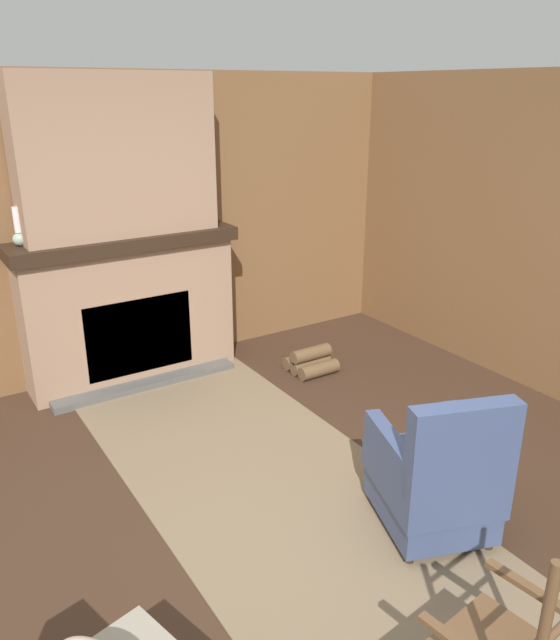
# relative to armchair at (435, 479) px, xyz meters

# --- Properties ---
(ground_plane) EXTENTS (14.00, 14.00, 0.00)m
(ground_plane) POSITION_rel_armchair_xyz_m (-0.35, -0.72, -0.35)
(ground_plane) COLOR #3D281C
(wood_panel_wall_left) EXTENTS (0.06, 6.17, 2.58)m
(wood_panel_wall_left) POSITION_rel_armchair_xyz_m (-3.17, -0.72, 0.94)
(wood_panel_wall_left) COLOR brown
(wood_panel_wall_left) RESTS_ON ground
(fireplace_hearth) EXTENTS (0.62, 1.89, 1.29)m
(fireplace_hearth) POSITION_rel_armchair_xyz_m (-2.92, -0.72, 0.29)
(fireplace_hearth) COLOR #9E7A60
(fireplace_hearth) RESTS_ON ground
(chimney_breast) EXTENTS (0.36, 1.58, 1.27)m
(chimney_breast) POSITION_rel_armchair_xyz_m (-2.93, -0.72, 1.58)
(chimney_breast) COLOR #9E7A60
(chimney_breast) RESTS_ON fireplace_hearth
(area_rug) EXTENTS (4.12, 1.58, 0.01)m
(area_rug) POSITION_rel_armchair_xyz_m (-0.76, -0.57, -0.34)
(area_rug) COLOR #7A664C
(area_rug) RESTS_ON ground
(armchair) EXTENTS (0.86, 0.79, 0.94)m
(armchair) POSITION_rel_armchair_xyz_m (0.00, 0.00, 0.00)
(armchair) COLOR #3D4C75
(armchair) RESTS_ON ground
(firewood_stack) EXTENTS (0.38, 0.38, 0.23)m
(firewood_stack) POSITION_rel_armchair_xyz_m (-2.16, 0.67, -0.26)
(firewood_stack) COLOR brown
(firewood_stack) RESTS_ON ground
(oil_lamp_vase) EXTENTS (0.12, 0.12, 0.30)m
(oil_lamp_vase) POSITION_rel_armchair_xyz_m (-2.97, -1.51, 1.05)
(oil_lamp_vase) COLOR #99B29E
(oil_lamp_vase) RESTS_ON fireplace_hearth
(storage_case) EXTENTS (0.17, 0.28, 0.13)m
(storage_case) POSITION_rel_armchair_xyz_m (-2.97, -0.32, 1.01)
(storage_case) COLOR black
(storage_case) RESTS_ON fireplace_hearth
(decorative_plate_on_mantel) EXTENTS (0.06, 0.23, 0.22)m
(decorative_plate_on_mantel) POSITION_rel_armchair_xyz_m (-2.99, -0.70, 1.05)
(decorative_plate_on_mantel) COLOR gold
(decorative_plate_on_mantel) RESTS_ON fireplace_hearth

